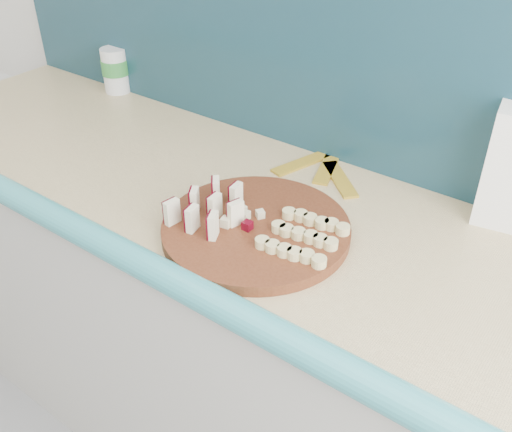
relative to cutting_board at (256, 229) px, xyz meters
name	(u,v)px	position (x,y,z in m)	size (l,w,h in m)	color
kitchen_counter	(254,345)	(-0.08, 0.09, -0.47)	(2.20, 0.63, 0.91)	beige
backsplash	(328,56)	(-0.08, 0.38, 0.24)	(2.20, 0.02, 0.50)	teal
cutting_board	(256,229)	(0.00, 0.00, 0.00)	(0.38, 0.38, 0.02)	#451E0E
apple_wedges	(209,207)	(-0.09, -0.04, 0.04)	(0.13, 0.16, 0.05)	#F3E9C2
apple_chunks	(246,217)	(-0.02, 0.00, 0.02)	(0.05, 0.06, 0.02)	beige
banana_slices	(304,236)	(0.10, 0.01, 0.02)	(0.16, 0.16, 0.02)	#D7C683
canister	(115,69)	(-0.80, 0.35, 0.06)	(0.08, 0.08, 0.14)	silver
banana_peel	(323,170)	(-0.02, 0.30, -0.01)	(0.23, 0.19, 0.01)	gold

